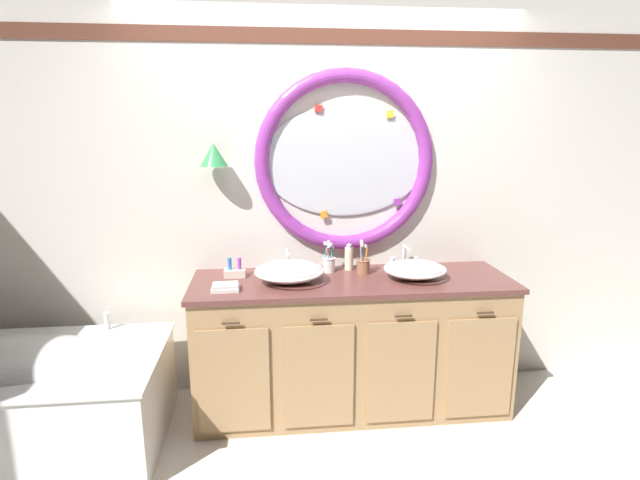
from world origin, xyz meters
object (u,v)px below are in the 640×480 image
Objects in this scene: toothbrush_holder_right at (363,265)px; folded_hand_towel at (225,287)px; sink_basin_right at (415,269)px; soap_dispenser at (349,258)px; toiletry_basket at (235,272)px; sink_basin_left at (289,271)px; toothbrush_holder_left at (328,263)px; bathtub at (3,395)px.

folded_hand_towel is at bearing -163.77° from toothbrush_holder_right.
soap_dispenser is (-0.38, 0.23, 0.02)m from sink_basin_right.
toothbrush_holder_right is at bearing -0.92° from toiletry_basket.
sink_basin_left is at bearing -180.00° from sink_basin_right.
toothbrush_holder_right reaches higher than toothbrush_holder_left.
folded_hand_towel is at bearing -156.22° from soap_dispenser.
toiletry_basket is at bearing 81.53° from folded_hand_towel.
soap_dispenser is (0.14, 0.04, 0.02)m from toothbrush_holder_left.
sink_basin_left is 0.32m from toothbrush_holder_left.
soap_dispenser is at bearing 14.15° from toothbrush_holder_left.
folded_hand_towel is (-1.15, -0.11, -0.04)m from sink_basin_right.
toothbrush_holder_right reaches higher than sink_basin_right.
sink_basin_left is 2.68× the size of folded_hand_towel.
folded_hand_towel is at bearing -174.36° from sink_basin_right.
sink_basin_right is 1.16m from folded_hand_towel.
soap_dispenser is at bearing 29.59° from sink_basin_left.
toothbrush_holder_left is at bearing 159.62° from sink_basin_right.
bathtub is 1.44m from toiletry_basket.
folded_hand_towel is at bearing -154.26° from toothbrush_holder_left.
bathtub is at bearing -167.08° from soap_dispenser.
toothbrush_holder_left is (1.86, 0.42, 0.58)m from bathtub.
bathtub is at bearing -167.18° from toothbrush_holder_left.
toothbrush_holder_right is (0.22, -0.06, -0.00)m from toothbrush_holder_left.
bathtub is 9.66× the size of soap_dispenser.
toothbrush_holder_right is 0.82m from toiletry_basket.
soap_dispenser is (2.00, 0.46, 0.61)m from bathtub.
toiletry_basket is at bearing 172.46° from sink_basin_right.
toothbrush_holder_right is at bearing 9.97° from bathtub.
folded_hand_towel is 0.26m from toiletry_basket.
soap_dispenser reaches higher than sink_basin_left.
toothbrush_holder_right reaches higher than soap_dispenser.
bathtub is 7.97× the size of toothbrush_holder_right.
toothbrush_holder_right is at bearing 16.23° from folded_hand_towel.
toothbrush_holder_left reaches higher than bathtub.
soap_dispenser is 1.35× the size of toiletry_basket.
folded_hand_towel is (-0.85, -0.25, -0.03)m from toothbrush_holder_right.
soap_dispenser is (-0.08, 0.09, 0.03)m from toothbrush_holder_right.
sink_basin_left reaches higher than toiletry_basket.
toothbrush_holder_left is at bearing 12.82° from bathtub.
toiletry_basket is at bearing 16.67° from bathtub.
soap_dispenser is at bearing 129.77° from toothbrush_holder_right.
soap_dispenser is 1.14× the size of folded_hand_towel.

